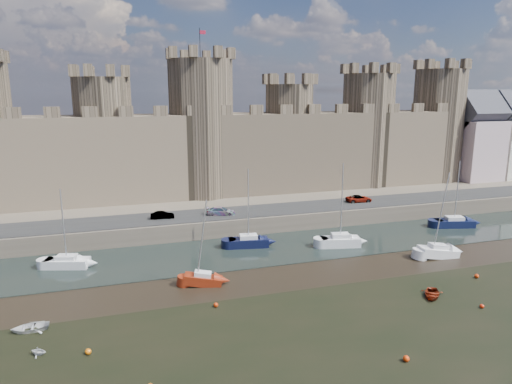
{
  "coord_description": "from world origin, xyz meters",
  "views": [
    {
      "loc": [
        -12.1,
        -30.09,
        20.47
      ],
      "look_at": [
        3.78,
        22.0,
        8.29
      ],
      "focal_mm": 32.0,
      "sensor_mm": 36.0,
      "label": 1
    }
  ],
  "objects_px": {
    "car_2": "(221,211)",
    "sailboat_1": "(248,241)",
    "car_1": "(162,215)",
    "sailboat_3": "(454,222)",
    "sailboat_0": "(67,262)",
    "sailboat_5": "(438,251)",
    "sailboat_4": "(203,279)",
    "sailboat_2": "(340,241)",
    "car_3": "(359,199)"
  },
  "relations": [
    {
      "from": "car_1",
      "to": "sailboat_1",
      "type": "height_order",
      "value": "sailboat_1"
    },
    {
      "from": "sailboat_2",
      "to": "sailboat_3",
      "type": "bearing_deg",
      "value": 20.2
    },
    {
      "from": "sailboat_3",
      "to": "sailboat_5",
      "type": "distance_m",
      "value": 14.88
    },
    {
      "from": "car_3",
      "to": "sailboat_5",
      "type": "distance_m",
      "value": 19.65
    },
    {
      "from": "car_2",
      "to": "sailboat_5",
      "type": "bearing_deg",
      "value": -112.5
    },
    {
      "from": "car_1",
      "to": "sailboat_1",
      "type": "xyz_separation_m",
      "value": [
        10.38,
        -8.3,
        -2.23
      ]
    },
    {
      "from": "sailboat_2",
      "to": "car_3",
      "type": "bearing_deg",
      "value": 63.9
    },
    {
      "from": "sailboat_2",
      "to": "sailboat_5",
      "type": "height_order",
      "value": "sailboat_2"
    },
    {
      "from": "sailboat_2",
      "to": "car_1",
      "type": "bearing_deg",
      "value": 164.05
    },
    {
      "from": "sailboat_0",
      "to": "sailboat_1",
      "type": "relative_size",
      "value": 0.9
    },
    {
      "from": "car_3",
      "to": "car_2",
      "type": "bearing_deg",
      "value": 96.86
    },
    {
      "from": "car_2",
      "to": "sailboat_0",
      "type": "relative_size",
      "value": 0.44
    },
    {
      "from": "car_1",
      "to": "sailboat_0",
      "type": "bearing_deg",
      "value": 131.17
    },
    {
      "from": "car_1",
      "to": "sailboat_4",
      "type": "distance_m",
      "value": 18.79
    },
    {
      "from": "car_2",
      "to": "sailboat_3",
      "type": "xyz_separation_m",
      "value": [
        34.56,
        -8.26,
        -2.32
      ]
    },
    {
      "from": "sailboat_0",
      "to": "sailboat_5",
      "type": "xyz_separation_m",
      "value": [
        44.15,
        -9.73,
        0.02
      ]
    },
    {
      "from": "car_1",
      "to": "sailboat_1",
      "type": "bearing_deg",
      "value": -124.34
    },
    {
      "from": "sailboat_0",
      "to": "sailboat_2",
      "type": "height_order",
      "value": "sailboat_2"
    },
    {
      "from": "sailboat_1",
      "to": "sailboat_5",
      "type": "height_order",
      "value": "sailboat_5"
    },
    {
      "from": "car_1",
      "to": "sailboat_3",
      "type": "height_order",
      "value": "sailboat_3"
    },
    {
      "from": "sailboat_1",
      "to": "sailboat_5",
      "type": "bearing_deg",
      "value": -16.1
    },
    {
      "from": "sailboat_5",
      "to": "sailboat_4",
      "type": "bearing_deg",
      "value": -175.63
    },
    {
      "from": "sailboat_3",
      "to": "sailboat_4",
      "type": "bearing_deg",
      "value": -151.95
    },
    {
      "from": "sailboat_1",
      "to": "sailboat_4",
      "type": "distance_m",
      "value": 12.95
    },
    {
      "from": "sailboat_3",
      "to": "car_1",
      "type": "bearing_deg",
      "value": -176.93
    },
    {
      "from": "car_2",
      "to": "car_3",
      "type": "distance_m",
      "value": 23.45
    },
    {
      "from": "car_3",
      "to": "sailboat_5",
      "type": "height_order",
      "value": "sailboat_5"
    },
    {
      "from": "sailboat_4",
      "to": "sailboat_5",
      "type": "relative_size",
      "value": 0.87
    },
    {
      "from": "car_1",
      "to": "car_2",
      "type": "bearing_deg",
      "value": -88.46
    },
    {
      "from": "sailboat_1",
      "to": "car_3",
      "type": "bearing_deg",
      "value": 32.46
    },
    {
      "from": "car_2",
      "to": "sailboat_1",
      "type": "xyz_separation_m",
      "value": [
        1.94,
        -7.89,
        -2.28
      ]
    },
    {
      "from": "car_3",
      "to": "sailboat_1",
      "type": "distance_m",
      "value": 23.41
    },
    {
      "from": "car_3",
      "to": "sailboat_0",
      "type": "relative_size",
      "value": 0.45
    },
    {
      "from": "sailboat_3",
      "to": "sailboat_2",
      "type": "bearing_deg",
      "value": -157.24
    },
    {
      "from": "sailboat_3",
      "to": "sailboat_4",
      "type": "height_order",
      "value": "sailboat_3"
    },
    {
      "from": "car_3",
      "to": "sailboat_1",
      "type": "bearing_deg",
      "value": 116.88
    },
    {
      "from": "car_2",
      "to": "sailboat_1",
      "type": "distance_m",
      "value": 8.44
    },
    {
      "from": "sailboat_0",
      "to": "sailboat_4",
      "type": "height_order",
      "value": "sailboat_0"
    },
    {
      "from": "sailboat_0",
      "to": "sailboat_3",
      "type": "distance_m",
      "value": 55.07
    },
    {
      "from": "car_1",
      "to": "sailboat_2",
      "type": "height_order",
      "value": "sailboat_2"
    },
    {
      "from": "sailboat_0",
      "to": "sailboat_3",
      "type": "bearing_deg",
      "value": 16.81
    },
    {
      "from": "sailboat_2",
      "to": "sailboat_4",
      "type": "height_order",
      "value": "sailboat_2"
    },
    {
      "from": "car_1",
      "to": "car_3",
      "type": "xyz_separation_m",
      "value": [
        31.87,
        0.73,
        0.04
      ]
    },
    {
      "from": "sailboat_3",
      "to": "sailboat_5",
      "type": "height_order",
      "value": "sailboat_5"
    },
    {
      "from": "sailboat_2",
      "to": "sailboat_4",
      "type": "distance_m",
      "value": 20.89
    },
    {
      "from": "car_3",
      "to": "sailboat_4",
      "type": "xyz_separation_m",
      "value": [
        -29.48,
        -19.22,
        -2.39
      ]
    },
    {
      "from": "car_1",
      "to": "sailboat_0",
      "type": "height_order",
      "value": "sailboat_0"
    },
    {
      "from": "car_2",
      "to": "sailboat_1",
      "type": "bearing_deg",
      "value": -150.84
    },
    {
      "from": "car_1",
      "to": "car_2",
      "type": "xyz_separation_m",
      "value": [
        8.44,
        -0.41,
        0.06
      ]
    },
    {
      "from": "car_1",
      "to": "sailboat_4",
      "type": "bearing_deg",
      "value": -168.36
    }
  ]
}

